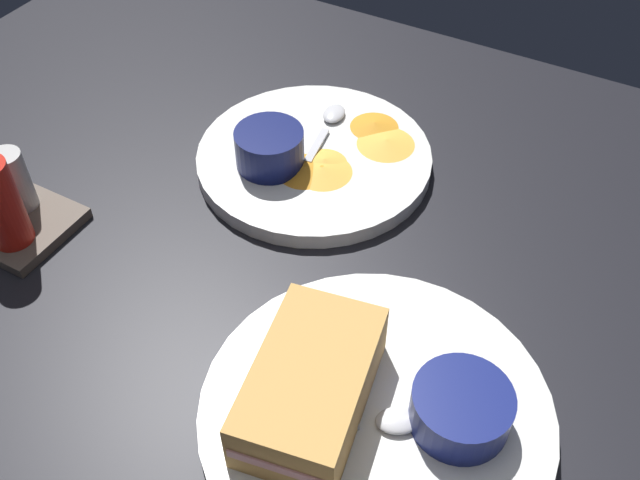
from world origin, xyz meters
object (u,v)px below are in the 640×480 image
spoon_by_dark_ramekin (379,422)px  ramekin_light_gravy (269,147)px  plate_chips_companion (314,159)px  spoon_by_gravy_ramekin (330,121)px  plate_sandwich_main (376,414)px  sandwich_half_near (308,389)px  condiment_caddy (10,206)px  ramekin_dark_sauce (461,407)px

spoon_by_dark_ramekin → ramekin_light_gravy: 30.11cm
plate_chips_companion → spoon_by_gravy_ramekin: bearing=9.8°
plate_sandwich_main → spoon_by_dark_ramekin: 1.77cm
spoon_by_dark_ramekin → spoon_by_gravy_ramekin: (29.08, 19.76, 0.00)cm
spoon_by_gravy_ramekin → ramekin_light_gravy: bearing=166.0°
sandwich_half_near → spoon_by_dark_ramekin: size_ratio=1.57×
condiment_caddy → ramekin_dark_sauce: bearing=-89.4°
sandwich_half_near → spoon_by_gravy_ramekin: 33.74cm
spoon_by_dark_ramekin → ramekin_light_gravy: ramekin_light_gravy is taller
ramekin_light_gravy → spoon_by_gravy_ramekin: (8.44, -2.10, -1.67)cm
sandwich_half_near → spoon_by_dark_ramekin: sandwich_half_near is taller
spoon_by_dark_ramekin → plate_chips_companion: spoon_by_dark_ramekin is taller
condiment_caddy → spoon_by_gravy_ramekin: bearing=-34.2°
spoon_by_gravy_ramekin → plate_chips_companion: bearing=-170.2°
ramekin_dark_sauce → plate_sandwich_main: bearing=109.4°
plate_sandwich_main → ramekin_light_gravy: 28.91cm
sandwich_half_near → plate_chips_companion: 29.11cm
plate_sandwich_main → ramekin_dark_sauce: ramekin_dark_sauce is taller
plate_chips_companion → spoon_by_gravy_ramekin: spoon_by_gravy_ramekin is taller
plate_chips_companion → ramekin_dark_sauce: bearing=-131.8°
plate_sandwich_main → plate_chips_companion: size_ratio=1.10×
plate_chips_companion → sandwich_half_near: bearing=-151.4°
ramekin_dark_sauce → ramekin_light_gravy: ramekin_light_gravy is taller
ramekin_light_gravy → plate_sandwich_main: bearing=-132.8°
spoon_by_dark_ramekin → plate_chips_companion: 30.71cm
sandwich_half_near → spoon_by_dark_ramekin: 5.58cm
spoon_by_dark_ramekin → condiment_caddy: size_ratio=0.96×
plate_sandwich_main → ramekin_dark_sauce: size_ratio=3.61×
ramekin_dark_sauce → plate_chips_companion: bearing=48.2°
plate_chips_companion → plate_sandwich_main: bearing=-141.8°
spoon_by_dark_ramekin → plate_chips_companion: bearing=38.0°
plate_sandwich_main → plate_chips_companion: 29.37cm
ramekin_light_gravy → ramekin_dark_sauce: bearing=-123.5°
plate_sandwich_main → spoon_by_dark_ramekin: bearing=-146.4°
plate_sandwich_main → ramekin_light_gravy: (19.53, 21.12, 2.83)cm
ramekin_dark_sauce → spoon_by_gravy_ramekin: 35.79cm
spoon_by_dark_ramekin → spoon_by_gravy_ramekin: 35.15cm
plate_sandwich_main → spoon_by_gravy_ramekin: 33.85cm
sandwich_half_near → condiment_caddy: bearing=83.4°
sandwich_half_near → ramekin_light_gravy: sandwich_half_near is taller
spoon_by_gravy_ramekin → condiment_caddy: size_ratio=1.05×
ramekin_light_gravy → plate_chips_companion: bearing=-39.8°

